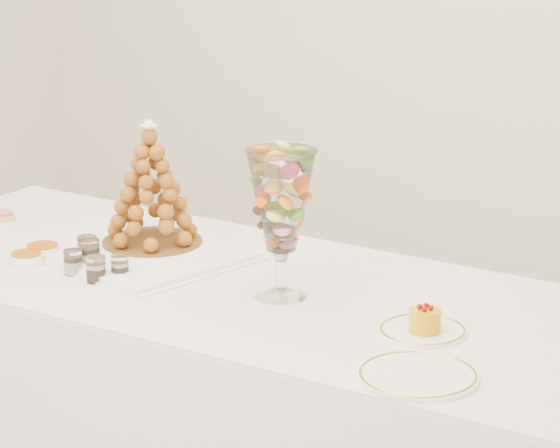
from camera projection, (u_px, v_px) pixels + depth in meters
The scene contains 15 objects.
buffet_table at pixel (235, 429), 3.54m from camera, with size 2.20×0.90×0.83m.
lace_tray at pixel (132, 250), 3.64m from camera, with size 0.59×0.44×0.02m, color white.
macaron_vase at pixel (281, 202), 3.24m from camera, with size 0.17×0.17×0.37m.
cake_plate at pixel (423, 331), 3.07m from camera, with size 0.21×0.21×0.01m, color white.
spare_plate at pixel (418, 376), 2.82m from camera, with size 0.26×0.26×0.01m, color white.
pink_tart at pixel (5, 215), 3.94m from camera, with size 0.06×0.06×0.04m.
verrine_a at pixel (87, 249), 3.56m from camera, with size 0.05×0.05×0.07m, color white.
verrine_b at pixel (89, 254), 3.51m from camera, with size 0.06×0.06×0.08m, color white.
verrine_c at pixel (120, 267), 3.43m from camera, with size 0.05×0.05×0.06m, color white.
verrine_d at pixel (73, 262), 3.46m from camera, with size 0.05×0.05×0.07m, color white.
verrine_e at pixel (96, 269), 3.41m from camera, with size 0.05×0.05×0.07m, color white.
ramekin_back at pixel (43, 251), 3.61m from camera, with size 0.10×0.10×0.03m, color white.
ramekin_front at pixel (27, 259), 3.55m from camera, with size 0.09×0.09×0.03m, color white.
croquembouche at pixel (151, 184), 3.62m from camera, with size 0.29×0.29×0.35m.
mousse_cake at pixel (425, 320), 3.05m from camera, with size 0.08×0.08×0.07m.
Camera 1 is at (1.85, -2.46, 1.96)m, focal length 85.00 mm.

